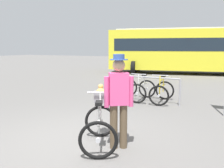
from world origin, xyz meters
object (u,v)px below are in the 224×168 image
at_px(racked_bike_yellow, 162,92).
at_px(person_with_featured_bike, 119,98).
at_px(racked_bike_white, 142,90).
at_px(racked_bike_black, 124,88).
at_px(bus_distant, 183,49).
at_px(featured_bicycle, 100,120).

distance_m(racked_bike_yellow, person_with_featured_bike, 4.01).
bearing_deg(racked_bike_white, racked_bike_yellow, -3.73).
xyz_separation_m(racked_bike_black, bus_distant, (0.67, 9.31, 1.37)).
bearing_deg(racked_bike_yellow, racked_bike_white, 176.27).
bearing_deg(racked_bike_black, featured_bicycle, -74.64).
height_order(racked_bike_yellow, bus_distant, bus_distant).
relative_size(racked_bike_black, person_with_featured_bike, 0.64).
bearing_deg(featured_bicycle, racked_bike_black, 105.36).
bearing_deg(featured_bicycle, bus_distant, 91.90).
xyz_separation_m(racked_bike_white, person_with_featured_bike, (0.80, -4.01, 0.58)).
relative_size(racked_bike_black, featured_bicycle, 0.87).
relative_size(racked_bike_yellow, person_with_featured_bike, 0.65).
xyz_separation_m(featured_bicycle, bus_distant, (-0.44, 13.35, 1.25)).
bearing_deg(featured_bicycle, person_with_featured_bike, -1.95).
relative_size(racked_bike_black, racked_bike_yellow, 0.98).
distance_m(racked_bike_yellow, featured_bicycle, 3.96).
distance_m(racked_bike_black, featured_bicycle, 4.19).
height_order(racked_bike_black, racked_bike_yellow, same).
distance_m(racked_bike_yellow, bus_distant, 9.53).
bearing_deg(racked_bike_white, person_with_featured_bike, -78.67).
height_order(racked_bike_white, racked_bike_yellow, same).
bearing_deg(racked_bike_black, racked_bike_yellow, -3.73).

